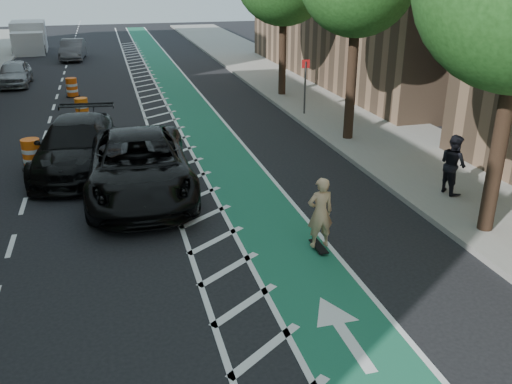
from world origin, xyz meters
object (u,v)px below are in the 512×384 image
object	(u,v)px
suv_near	(139,165)
barrel_a	(32,155)
skateboarder	(320,213)
suv_far	(76,145)

from	to	relation	value
suv_near	barrel_a	distance (m)	4.42
skateboarder	suv_far	xyz separation A→B (m)	(-5.49, 7.17, -0.13)
suv_near	barrel_a	size ratio (longest dim) A/B	6.17
barrel_a	suv_near	bearing A→B (deg)	-43.22
barrel_a	suv_far	bearing A→B (deg)	-15.57
skateboarder	suv_near	xyz separation A→B (m)	(-3.70, 4.55, -0.07)
suv_near	barrel_a	world-z (taller)	suv_near
suv_near	skateboarder	bearing A→B (deg)	-49.38
skateboarder	barrel_a	world-z (taller)	skateboarder
skateboarder	suv_far	bearing A→B (deg)	-53.28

